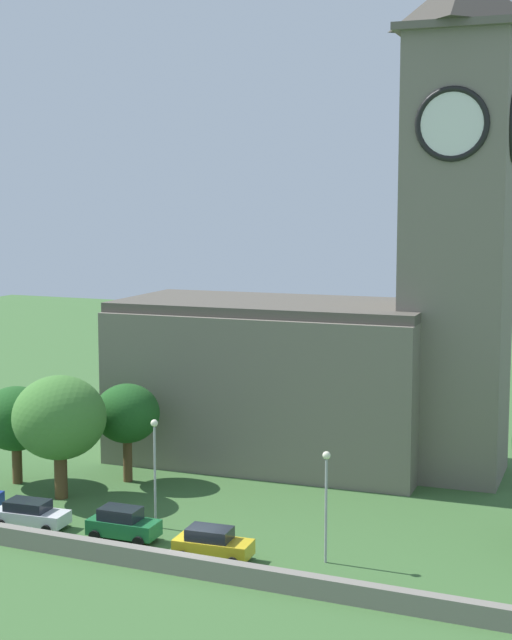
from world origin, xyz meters
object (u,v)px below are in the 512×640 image
Objects in this scene: church at (334,331)px; car_green at (123,524)px; tree_churchyard at (127,414)px; car_yellow at (212,544)px; car_white at (30,514)px; streetlamp_west_mid at (155,455)px; tree_by_tower at (59,418)px; streetlamp_central at (326,487)px; tree_riverside_west at (16,419)px.

car_green is (-5.73, -20.37, -8.97)m from church.
church reaches higher than tree_churchyard.
car_white is at bearing 177.86° from car_yellow.
church is 19.22m from streetlamp_west_mid.
tree_by_tower reaches higher than car_green.
tree_churchyard reaches higher than streetlamp_central.
streetlamp_west_mid is at bearing 147.94° from car_yellow.
streetlamp_central reaches higher than car_yellow.
tree_churchyard is 7.58m from tree_riverside_west.
streetlamp_central is (11.20, -1.31, -0.25)m from streetlamp_west_mid.
car_white is 8.30m from streetlamp_west_mid.
tree_riverside_west is at bearing -143.77° from church.
streetlamp_central is 19.81m from tree_churchyard.
tree_by_tower is at bearing -131.98° from church.
tree_churchyard is (-11.88, 11.04, 3.86)m from car_yellow.
tree_by_tower reaches higher than streetlamp_west_mid.
tree_by_tower is at bearing 146.19° from car_green.
car_white is 10.29m from tree_riverside_west.
car_white is at bearing -177.60° from car_green.
church is 20.77m from streetlamp_central.
car_yellow is (0.32, -21.09, -9.02)m from church.
tree_by_tower is (-19.69, 3.90, 1.17)m from streetlamp_central.
tree_riverside_west is at bearing -153.45° from tree_churchyard.
car_green is at bearing -105.71° from church.
church is at bearing 90.88° from car_yellow.
tree_riverside_west reaches higher than streetlamp_west_mid.
streetlamp_west_mid is 13.91m from tree_riverside_west.
tree_churchyard is at bearing 68.12° from tree_by_tower.
car_white is 1.11× the size of car_green.
tree_by_tower is at bearing -19.40° from tree_riverside_west.
tree_by_tower is at bearing -111.88° from tree_churchyard.
streetlamp_west_mid is 1.07× the size of streetlamp_central.
church is 22.98m from car_green.
church is 25.53m from car_white.
streetlamp_central reaches higher than car_green.
car_yellow is 6.96m from streetlamp_central.
car_green is 10.43m from tree_by_tower.
car_yellow is at bearing -23.27° from tree_by_tower.
streetlamp_central reaches higher than car_white.
car_green reaches higher than car_white.
streetlamp_west_mid is 0.96× the size of tree_churchyard.
car_white is (-11.97, -20.63, -9.10)m from church.
car_white is 0.70× the size of streetlamp_west_mid.
streetlamp_central is (18.07, 1.62, 3.36)m from car_white.
streetlamp_west_mid reaches higher than car_green.
tree_riverside_west is 5.10m from tree_by_tower.
car_yellow is (6.05, -0.72, -0.06)m from car_green.
car_white is 11.30m from tree_churchyard.
tree_riverside_west reaches higher than car_green.
church is 5.06× the size of tree_churchyard.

